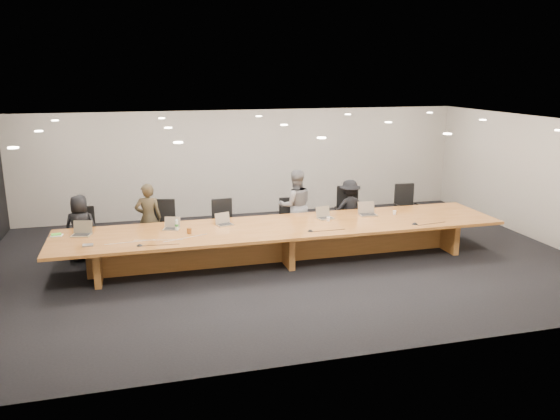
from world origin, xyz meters
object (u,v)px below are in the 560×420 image
object	(u,v)px
chair_far_right	(407,208)
laptop_a	(81,229)
laptop_c	(225,219)
paper_cup_near	(328,219)
chair_mid_right	(290,220)
water_bottle	(177,225)
laptop_d	(326,213)
amber_mug	(189,231)
laptop_e	(368,209)
mic_right	(415,224)
mic_left	(140,245)
chair_far_left	(83,232)
paper_cup_far	(395,213)
laptop_b	(171,224)
person_d	(349,209)
chair_right	(348,212)
mic_center	(310,231)
person_a	(81,227)
chair_mid_left	(224,224)
av_box	(88,245)
chair_left	(163,226)
conference_table	(284,236)
person_b	(148,218)
person_c	(296,206)

from	to	relation	value
chair_far_right	laptop_a	distance (m)	7.43
laptop_c	paper_cup_near	distance (m)	2.15
chair_mid_right	water_bottle	distance (m)	2.85
laptop_d	amber_mug	bearing A→B (deg)	175.10
laptop_e	mic_right	size ratio (longest dim) A/B	2.75
mic_right	mic_left	bearing A→B (deg)	-179.89
chair_far_left	amber_mug	distance (m)	2.50
laptop_e	mic_right	world-z (taller)	laptop_e
laptop_a	paper_cup_far	xyz separation A→B (m)	(6.46, -0.09, -0.09)
chair_mid_right	chair_far_right	size ratio (longest dim) A/B	0.86
paper_cup_far	mic_right	bearing A→B (deg)	-86.78
laptop_b	chair_far_left	bearing A→B (deg)	167.00
person_d	laptop_d	distance (m)	1.31
laptop_c	water_bottle	world-z (taller)	laptop_c
chair_right	person_d	bearing A→B (deg)	-49.06
chair_right	chair_far_right	world-z (taller)	chair_right
chair_mid_right	mic_center	distance (m)	1.85
amber_mug	mic_left	size ratio (longest dim) A/B	0.97
person_a	laptop_a	xyz separation A→B (m)	(0.08, -0.85, 0.21)
laptop_c	chair_right	bearing A→B (deg)	0.50
laptop_d	laptop_e	distance (m)	0.98
chair_mid_left	mic_center	bearing A→B (deg)	-53.30
chair_right	paper_cup_near	size ratio (longest dim) A/B	14.07
laptop_e	amber_mug	world-z (taller)	laptop_e
paper_cup_near	chair_far_right	bearing A→B (deg)	26.33
chair_mid_right	paper_cup_far	distance (m)	2.35
person_a	mic_left	xyz separation A→B (m)	(1.14, -1.78, 0.08)
amber_mug	av_box	xyz separation A→B (m)	(-1.83, -0.31, -0.04)
person_d	av_box	world-z (taller)	person_d
chair_left	laptop_a	xyz separation A→B (m)	(-1.56, -0.93, 0.32)
chair_left	laptop_e	world-z (taller)	chair_left
chair_right	amber_mug	bearing A→B (deg)	-146.41
chair_mid_left	paper_cup_far	bearing A→B (deg)	-17.98
mic_left	chair_left	bearing A→B (deg)	74.83
chair_left	person_a	bearing A→B (deg)	-163.65
laptop_b	av_box	bearing A→B (deg)	-138.45
conference_table	laptop_b	xyz separation A→B (m)	(-2.22, 0.30, 0.35)
chair_mid_right	chair_far_left	bearing A→B (deg)	-174.76
chair_left	mic_center	xyz separation A→B (m)	(2.73, -1.77, 0.20)
person_a	laptop_a	distance (m)	0.88
person_b	person_c	xyz separation A→B (m)	(3.25, 0.01, 0.07)
laptop_b	water_bottle	bearing A→B (deg)	-24.12
person_a	person_d	distance (m)	5.89
person_b	laptop_e	world-z (taller)	person_b
chair_right	person_b	world-z (taller)	person_b
chair_mid_right	person_a	distance (m)	4.48
chair_far_right	laptop_c	xyz separation A→B (m)	(-4.60, -0.97, 0.30)
laptop_e	mic_center	world-z (taller)	laptop_e
conference_table	paper_cup_far	world-z (taller)	paper_cup_far
laptop_d	mic_right	bearing A→B (deg)	-40.65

